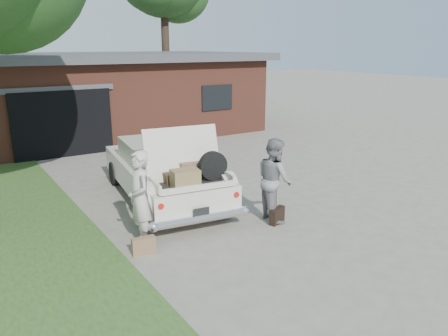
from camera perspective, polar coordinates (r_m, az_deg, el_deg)
ground at (r=9.11m, az=2.09°, el=-7.54°), size 90.00×90.00×0.00m
house at (r=19.29m, az=-15.66°, el=9.41°), size 12.80×7.80×3.30m
sedan at (r=10.48m, az=-7.91°, el=-0.36°), size 2.55×5.09×1.99m
woman_left at (r=8.12m, az=-10.92°, el=-3.97°), size 0.48×0.68×1.79m
woman_right at (r=9.22m, az=6.60°, el=-1.48°), size 0.87×1.00×1.77m
suitcase_left at (r=7.99m, az=-10.46°, el=-9.98°), size 0.43×0.19×0.32m
suitcase_right at (r=9.24m, az=6.95°, el=-6.17°), size 0.45×0.29×0.33m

